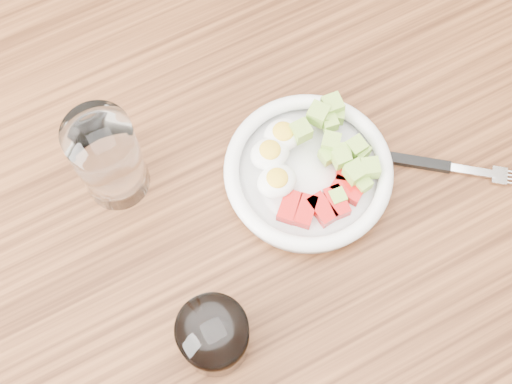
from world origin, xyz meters
TOP-DOWN VIEW (x-y plane):
  - ground at (0.00, 0.00)m, footprint 4.00×4.00m
  - dining_table at (0.00, 0.00)m, footprint 1.50×0.90m
  - bowl at (0.06, 0.01)m, footprint 0.19×0.19m
  - fork at (0.19, -0.05)m, footprint 0.16×0.13m
  - water_glass at (-0.14, 0.11)m, footprint 0.07×0.07m
  - coffee_glass at (-0.12, -0.11)m, footprint 0.07×0.07m

SIDE VIEW (x-z plane):
  - ground at x=0.00m, z-range 0.00..0.00m
  - dining_table at x=0.00m, z-range 0.28..1.05m
  - fork at x=0.19m, z-range 0.77..0.78m
  - bowl at x=0.06m, z-range 0.76..0.81m
  - coffee_glass at x=-0.12m, z-range 0.77..0.85m
  - water_glass at x=-0.14m, z-range 0.77..0.90m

